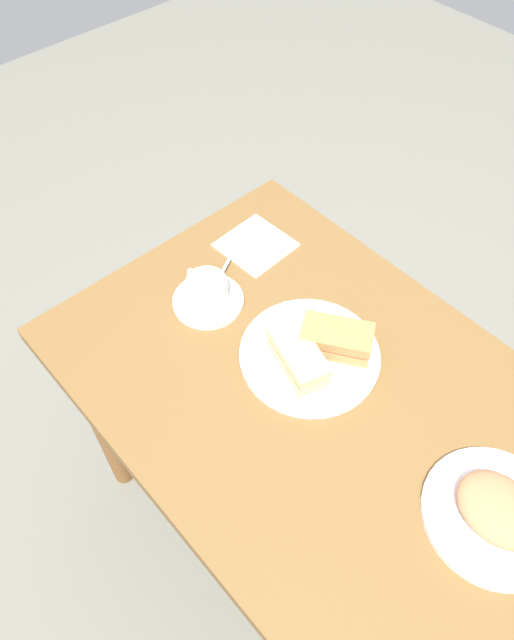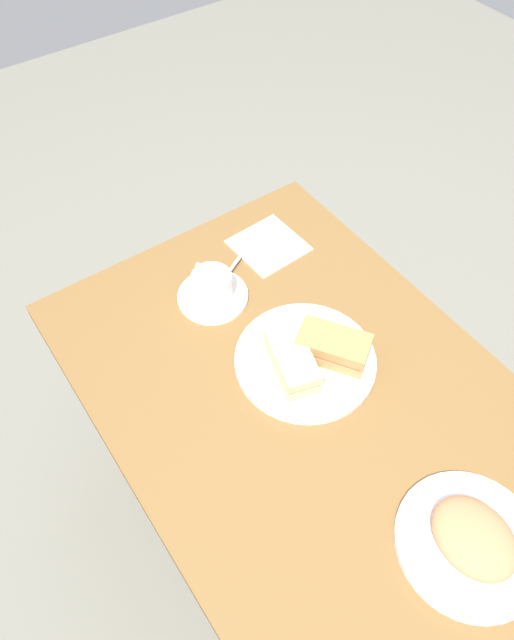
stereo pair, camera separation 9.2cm
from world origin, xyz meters
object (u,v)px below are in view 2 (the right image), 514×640
object	(u,v)px
dining_table	(318,437)
coffee_saucer	(213,296)
napkin	(268,245)
sandwich_front	(292,360)
coffee_cup	(211,285)
sandwich_back	(333,347)
spoon	(230,270)
side_plate	(469,543)
sandwich_plate	(305,360)

from	to	relation	value
dining_table	coffee_saucer	world-z (taller)	coffee_saucer
dining_table	napkin	distance (m)	0.47
coffee_saucer	sandwich_front	bearing A→B (deg)	-174.26
sandwich_front	coffee_cup	bearing A→B (deg)	5.68
sandwich_back	coffee_saucer	distance (m)	0.30
spoon	napkin	xyz separation A→B (m)	(0.02, -0.12, -0.01)
coffee_saucer	napkin	distance (m)	0.20
sandwich_back	spoon	xyz separation A→B (m)	(0.31, 0.04, -0.03)
dining_table	side_plate	xyz separation A→B (m)	(-0.33, -0.04, 0.11)
sandwich_plate	sandwich_front	distance (m)	0.05
spoon	coffee_cup	bearing A→B (deg)	117.23
sandwich_front	sandwich_back	size ratio (longest dim) A/B	1.00
coffee_cup	napkin	xyz separation A→B (m)	(0.06, -0.19, -0.04)
dining_table	side_plate	world-z (taller)	side_plate
sandwich_plate	dining_table	bearing A→B (deg)	158.94
side_plate	napkin	size ratio (longest dim) A/B	1.63
coffee_cup	spoon	size ratio (longest dim) A/B	1.25
coffee_saucer	spoon	size ratio (longest dim) A/B	1.68
sandwich_front	coffee_saucer	distance (m)	0.26
sandwich_front	napkin	distance (m)	0.36
coffee_cup	side_plate	xyz separation A→B (m)	(-0.69, -0.06, -0.04)
sandwich_front	napkin	bearing A→B (deg)	-28.23
coffee_saucer	side_plate	world-z (taller)	side_plate
sandwich_back	dining_table	bearing A→B (deg)	133.60
coffee_cup	side_plate	bearing A→B (deg)	-174.82
sandwich_front	sandwich_plate	bearing A→B (deg)	-86.72
coffee_saucer	spoon	xyz separation A→B (m)	(0.04, -0.07, 0.01)
sandwich_plate	spoon	distance (m)	0.29
dining_table	sandwich_plate	bearing A→B (deg)	-21.06
side_plate	sandwich_back	bearing A→B (deg)	-6.65
dining_table	spoon	world-z (taller)	spoon
dining_table	sandwich_front	world-z (taller)	sandwich_front
sandwich_plate	coffee_cup	xyz separation A→B (m)	(0.25, 0.06, 0.04)
sandwich_front	side_plate	size ratio (longest dim) A/B	0.65
sandwich_plate	napkin	distance (m)	0.34
sandwich_back	coffee_cup	world-z (taller)	coffee_cup
sandwich_back	napkin	bearing A→B (deg)	-13.80
coffee_cup	sandwich_plate	bearing A→B (deg)	-166.14
coffee_saucer	side_plate	distance (m)	0.69
sandwich_plate	side_plate	world-z (taller)	same
sandwich_front	side_plate	distance (m)	0.44
spoon	side_plate	xyz separation A→B (m)	(-0.73, 0.01, -0.01)
sandwich_back	coffee_cup	bearing A→B (deg)	22.11
dining_table	sandwich_back	bearing A→B (deg)	-46.40
coffee_saucer	coffee_cup	size ratio (longest dim) A/B	1.35
coffee_cup	coffee_saucer	bearing A→B (deg)	177.36
side_plate	spoon	bearing A→B (deg)	-0.52
spoon	side_plate	world-z (taller)	spoon
spoon	side_plate	distance (m)	0.73
dining_table	sandwich_plate	world-z (taller)	sandwich_plate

